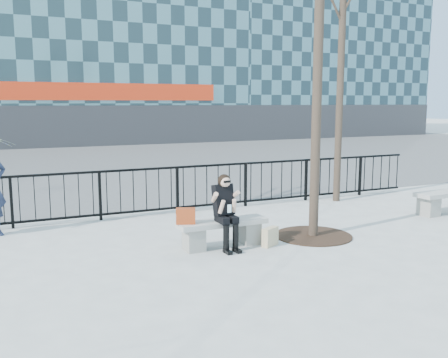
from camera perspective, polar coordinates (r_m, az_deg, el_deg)
name	(u,v)px	position (r m, az deg, el deg)	size (l,w,h in m)	color
ground	(222,246)	(9.11, -0.19, -7.72)	(120.00, 120.00, 0.00)	gray
street_surface	(85,160)	(23.38, -15.59, 2.11)	(60.00, 23.00, 0.01)	#474747
railing	(169,190)	(11.71, -6.28, -1.28)	(14.00, 0.06, 1.10)	black
building_right	(310,5)	(42.88, 9.81, 19.01)	(16.20, 10.20, 20.60)	slate
tree_grate	(313,236)	(9.93, 10.14, -6.39)	(1.50, 1.50, 0.02)	black
bench_main	(222,230)	(9.03, -0.19, -5.89)	(1.65, 0.46, 0.49)	gray
bench_second	(448,200)	(12.82, 24.19, -2.16)	(1.78, 0.50, 0.53)	gray
seated_woman	(226,212)	(8.80, 0.24, -3.80)	(0.50, 0.64, 1.34)	black
handbag	(186,216)	(8.71, -4.40, -4.24)	(0.33, 0.16, 0.28)	#963312
shopping_bag	(270,237)	(9.14, 5.30, -6.60)	(0.36, 0.13, 0.34)	beige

